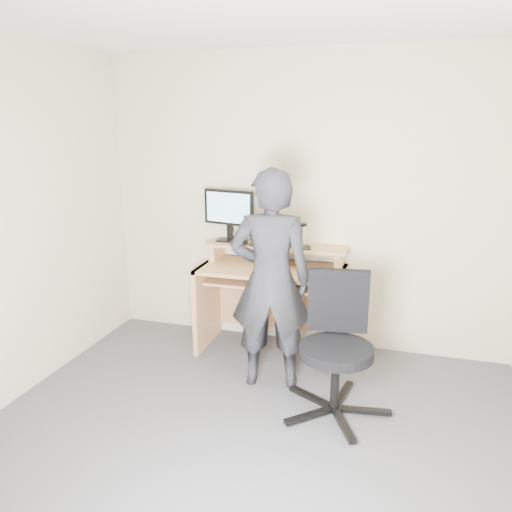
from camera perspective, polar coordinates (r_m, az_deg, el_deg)
The scene contains 13 objects.
ground at distance 3.17m, azimuth -1.77°, elevation -22.10°, with size 3.50×3.50×0.00m, color #505055.
back_wall at distance 4.28m, azimuth 5.48°, elevation 6.00°, with size 3.50×0.02×2.50m, color beige.
desk at distance 4.28m, azimuth 2.04°, elevation -3.64°, with size 1.20×0.60×0.91m.
monitor at distance 4.32m, azimuth -3.13°, elevation 5.19°, with size 0.47×0.14×0.45m.
external_drive at distance 4.30m, azimuth 0.69°, elevation 2.87°, with size 0.07×0.13×0.20m, color black.
travel_mug at distance 4.20m, azimuth 5.26°, elevation 2.30°, with size 0.08×0.08×0.17m, color #B8B7BC.
smartphone at distance 4.14m, azimuth 5.76°, elevation 0.97°, with size 0.07×0.13×0.01m, color black.
charger at distance 4.24m, azimuth -1.26°, elevation 1.54°, with size 0.04×0.04×0.04m, color black.
headphones at distance 4.36m, azimuth -1.06°, elevation 1.79°, with size 0.16×0.16×0.02m, color silver.
keyboard at distance 4.08m, azimuth 1.68°, elevation -2.81°, with size 0.46×0.18×0.03m, color black.
mouse at distance 3.98m, azimuth 6.22°, elevation -1.83°, with size 0.10×0.06×0.04m, color black.
office_chair at distance 3.42m, azimuth 9.21°, elevation -9.42°, with size 0.73×0.74×0.93m.
person at distance 3.60m, azimuth 1.67°, elevation -2.81°, with size 0.59×0.39×1.63m, color black.
Camera 1 is at (0.81, -2.40, 1.91)m, focal length 35.00 mm.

